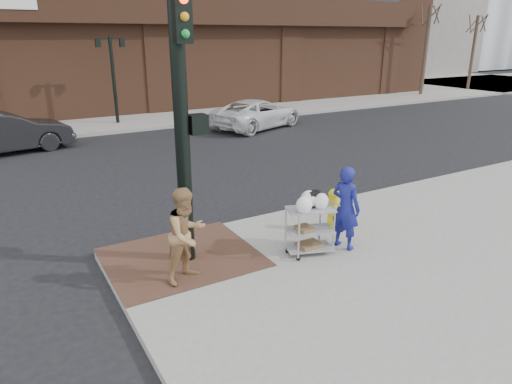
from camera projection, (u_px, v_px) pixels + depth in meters
ground at (231, 277)px, 8.33m from camera, size 220.00×220.00×0.00m
sidewalk_far at (191, 85)px, 40.42m from camera, size 65.00×36.00×0.15m
brick_curb_ramp at (182, 257)px, 8.73m from camera, size 2.80×2.40×0.01m
bare_tree_a at (431, 4)px, 31.20m from camera, size 1.80×1.80×7.20m
bare_tree_b at (479, 13)px, 34.62m from camera, size 1.80×1.80×6.70m
lamp_post at (113, 71)px, 21.52m from camera, size 1.32×0.22×4.00m
traffic_signal_pole at (183, 118)px, 7.82m from camera, size 0.61×0.51×5.00m
woman_blue at (346, 208)px, 8.90m from camera, size 0.56×0.70×1.68m
pedestrian_tan at (187, 235)px, 7.71m from camera, size 0.99×0.89×1.66m
sedan_dark at (4, 133)px, 16.85m from camera, size 4.92×2.47×1.55m
minivan_white at (257, 114)px, 21.56m from camera, size 5.36×3.81×1.36m
utility_cart at (310, 226)px, 8.76m from camera, size 1.00×0.76×1.24m
fire_hydrant at (333, 209)px, 9.86m from camera, size 0.44×0.31×0.93m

